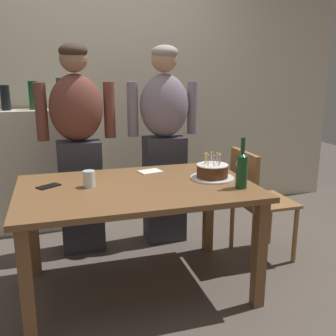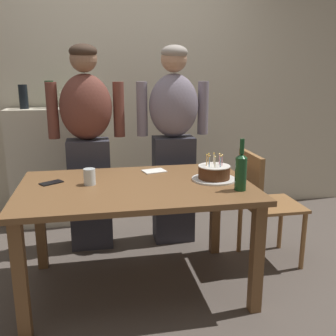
# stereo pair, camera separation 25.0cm
# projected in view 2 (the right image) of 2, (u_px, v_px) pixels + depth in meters

# --- Properties ---
(ground_plane) EXTENTS (10.00, 10.00, 0.00)m
(ground_plane) POSITION_uv_depth(u_px,v_px,m) (138.00, 286.00, 2.67)
(ground_plane) COLOR #564C44
(back_wall) EXTENTS (5.20, 0.10, 2.60)m
(back_wall) POSITION_uv_depth(u_px,v_px,m) (118.00, 87.00, 3.83)
(back_wall) COLOR beige
(back_wall) RESTS_ON ground_plane
(dining_table) EXTENTS (1.50, 0.96, 0.74)m
(dining_table) POSITION_uv_depth(u_px,v_px,m) (136.00, 199.00, 2.51)
(dining_table) COLOR brown
(dining_table) RESTS_ON ground_plane
(birthday_cake) EXTENTS (0.30, 0.30, 0.18)m
(birthday_cake) POSITION_uv_depth(u_px,v_px,m) (214.00, 173.00, 2.58)
(birthday_cake) COLOR white
(birthday_cake) RESTS_ON dining_table
(water_glass_near) EXTENTS (0.08, 0.08, 0.11)m
(water_glass_near) POSITION_uv_depth(u_px,v_px,m) (90.00, 177.00, 2.47)
(water_glass_near) COLOR silver
(water_glass_near) RESTS_ON dining_table
(wine_bottle) EXTENTS (0.07, 0.07, 0.32)m
(wine_bottle) POSITION_uv_depth(u_px,v_px,m) (241.00, 171.00, 2.34)
(wine_bottle) COLOR #194723
(wine_bottle) RESTS_ON dining_table
(cell_phone) EXTENTS (0.16, 0.14, 0.01)m
(cell_phone) POSITION_uv_depth(u_px,v_px,m) (51.00, 183.00, 2.51)
(cell_phone) COLOR black
(cell_phone) RESTS_ON dining_table
(napkin_stack) EXTENTS (0.18, 0.16, 0.01)m
(napkin_stack) POSITION_uv_depth(u_px,v_px,m) (154.00, 171.00, 2.81)
(napkin_stack) COLOR white
(napkin_stack) RESTS_ON dining_table
(person_man_bearded) EXTENTS (0.61, 0.27, 1.66)m
(person_man_bearded) POSITION_uv_depth(u_px,v_px,m) (88.00, 145.00, 3.10)
(person_man_bearded) COLOR #33333D
(person_man_bearded) RESTS_ON ground_plane
(person_woman_cardigan) EXTENTS (0.61, 0.27, 1.66)m
(person_woman_cardigan) POSITION_uv_depth(u_px,v_px,m) (174.00, 142.00, 3.23)
(person_woman_cardigan) COLOR #33333D
(person_woman_cardigan) RESTS_ON ground_plane
(dining_chair) EXTENTS (0.42, 0.42, 0.87)m
(dining_chair) POSITION_uv_depth(u_px,v_px,m) (261.00, 199.00, 2.91)
(dining_chair) COLOR olive
(dining_chair) RESTS_ON ground_plane
(shelf_cabinet) EXTENTS (0.82, 0.30, 1.40)m
(shelf_cabinet) POSITION_uv_depth(u_px,v_px,m) (55.00, 166.00, 3.68)
(shelf_cabinet) COLOR beige
(shelf_cabinet) RESTS_ON ground_plane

